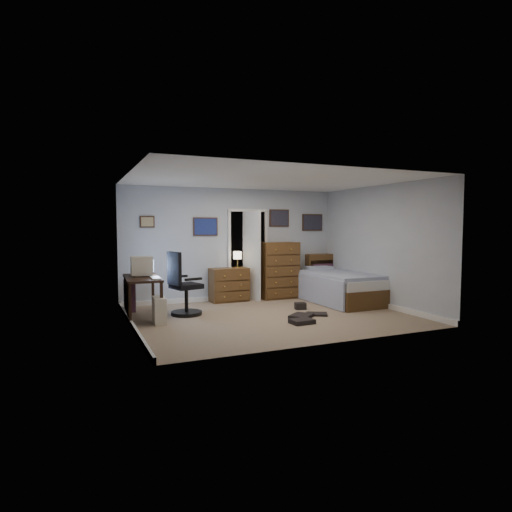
{
  "coord_description": "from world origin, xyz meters",
  "views": [
    {
      "loc": [
        -3.35,
        -7.05,
        1.66
      ],
      "look_at": [
        -0.17,
        0.3,
        1.1
      ],
      "focal_mm": 30.0,
      "sensor_mm": 36.0,
      "label": 1
    }
  ],
  "objects_px": {
    "computer_desk": "(137,287)",
    "tall_dresser": "(278,270)",
    "office_chair": "(183,291)",
    "bed": "(338,287)",
    "low_dresser": "(229,285)"
  },
  "relations": [
    {
      "from": "low_dresser",
      "to": "tall_dresser",
      "type": "bearing_deg",
      "value": -3.35
    },
    {
      "from": "low_dresser",
      "to": "bed",
      "type": "relative_size",
      "value": 0.38
    },
    {
      "from": "computer_desk",
      "to": "bed",
      "type": "distance_m",
      "value": 4.28
    },
    {
      "from": "tall_dresser",
      "to": "low_dresser",
      "type": "bearing_deg",
      "value": 177.86
    },
    {
      "from": "computer_desk",
      "to": "tall_dresser",
      "type": "relative_size",
      "value": 1.03
    },
    {
      "from": "computer_desk",
      "to": "tall_dresser",
      "type": "xyz_separation_m",
      "value": [
        3.3,
        0.95,
        0.07
      ]
    },
    {
      "from": "bed",
      "to": "low_dresser",
      "type": "bearing_deg",
      "value": 154.61
    },
    {
      "from": "tall_dresser",
      "to": "office_chair",
      "type": "bearing_deg",
      "value": -158.28
    },
    {
      "from": "bed",
      "to": "office_chair",
      "type": "bearing_deg",
      "value": -179.52
    },
    {
      "from": "computer_desk",
      "to": "low_dresser",
      "type": "distance_m",
      "value": 2.33
    },
    {
      "from": "tall_dresser",
      "to": "bed",
      "type": "relative_size",
      "value": 0.59
    },
    {
      "from": "tall_dresser",
      "to": "bed",
      "type": "xyz_separation_m",
      "value": [
        0.97,
        -0.98,
        -0.31
      ]
    },
    {
      "from": "office_chair",
      "to": "tall_dresser",
      "type": "height_order",
      "value": "tall_dresser"
    },
    {
      "from": "bed",
      "to": "tall_dresser",
      "type": "bearing_deg",
      "value": 134.18
    },
    {
      "from": "computer_desk",
      "to": "office_chair",
      "type": "relative_size",
      "value": 1.11
    }
  ]
}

